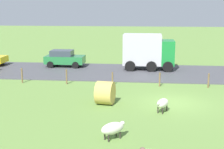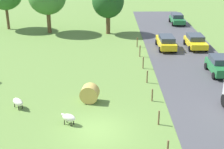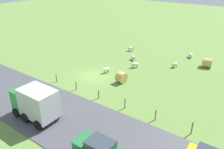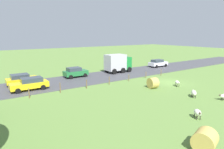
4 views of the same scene
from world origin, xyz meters
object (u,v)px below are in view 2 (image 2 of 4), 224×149
Objects in this scene: sheep_1 at (18,102)px; tree_2 at (108,1)px; car_1 at (177,19)px; car_4 at (220,65)px; hay_bale_1 at (90,93)px; car_0 at (166,42)px; car_2 at (195,41)px; sheep_0 at (69,118)px.

sheep_1 is 23.08m from tree_2.
tree_2 is 1.65× the size of car_1.
car_4 reaches higher than sheep_1.
hay_bale_1 is at bearing -154.76° from car_4.
car_2 is (3.53, 0.32, -0.03)m from car_0.
car_4 is (0.04, -20.42, 0.05)m from car_1.
car_1 is at bearing 89.01° from car_2.
car_2 is (17.11, 14.99, 0.33)m from sheep_1.
hay_bale_1 is 0.31× the size of car_0.
car_1 is 20.42m from car_4.
sheep_1 is at bearing -138.79° from car_2.
car_1 is 12.13m from car_2.
car_4 is (0.25, -8.29, 0.06)m from car_2.
sheep_1 is 0.19× the size of tree_2.
tree_2 is at bearing 86.02° from hay_bale_1.
hay_bale_1 reaches higher than sheep_1.
sheep_0 is at bearing -30.64° from sheep_1.
tree_2 is 1.45× the size of car_0.
car_2 is at bearing -33.09° from tree_2.
car_4 reaches higher than hay_bale_1.
tree_2 reaches higher than sheep_0.
car_0 is at bearing -106.73° from car_1.
sheep_0 is 3.68m from hay_bale_1.
hay_bale_1 is (1.26, 3.46, 0.18)m from sheep_0.
car_0 is at bearing 58.86° from hay_bale_1.
car_4 is at bearing -89.89° from car_1.
tree_2 is (6.79, 21.72, 3.88)m from sheep_1.
car_1 is at bearing 90.11° from car_4.
tree_2 reaches higher than hay_bale_1.
sheep_0 is 0.30× the size of car_4.
car_2 is (11.76, 13.95, 0.13)m from hay_bale_1.
car_1 is at bearing 73.27° from car_0.
car_1 reaches higher than hay_bale_1.
car_2 is 8.29m from car_4.
car_2 is at bearing 5.21° from car_0.
car_4 reaches higher than sheep_0.
sheep_0 is at bearing -110.09° from hay_bale_1.
sheep_1 is 22.75m from car_2.
hay_bale_1 is at bearing -114.66° from car_1.
car_2 is at bearing 49.86° from hay_bale_1.
car_2 reaches higher than sheep_1.
sheep_1 is 5.45m from hay_bale_1.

